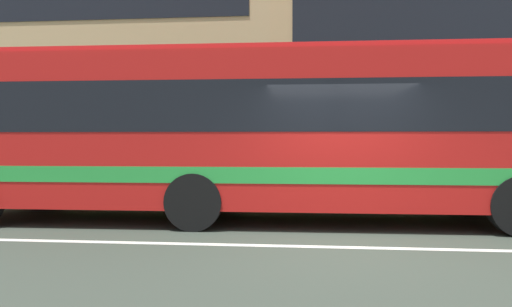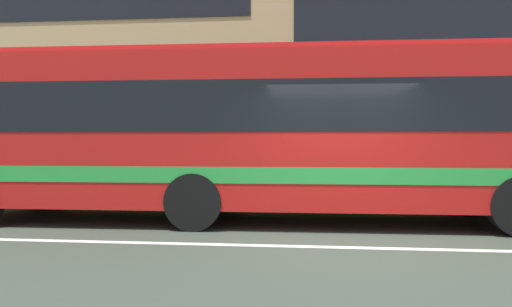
# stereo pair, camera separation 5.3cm
# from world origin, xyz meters

# --- Properties ---
(ground_plane) EXTENTS (160.00, 160.00, 0.00)m
(ground_plane) POSITION_xyz_m (0.00, 0.00, 0.00)
(ground_plane) COLOR #374036
(lane_centre_line) EXTENTS (60.00, 0.16, 0.01)m
(lane_centre_line) POSITION_xyz_m (0.00, 0.00, 0.00)
(lane_centre_line) COLOR silver
(lane_centre_line) RESTS_ON ground_plane
(hedge_row_far) EXTENTS (23.64, 1.10, 0.93)m
(hedge_row_far) POSITION_xyz_m (-1.71, 5.84, 0.47)
(hedge_row_far) COLOR #2D5E1A
(hedge_row_far) RESTS_ON ground_plane
(apartment_block_left) EXTENTS (19.05, 8.62, 12.70)m
(apartment_block_left) POSITION_xyz_m (-11.41, 14.84, 6.35)
(apartment_block_left) COLOR tan
(apartment_block_left) RESTS_ON ground_plane
(transit_bus) EXTENTS (11.46, 2.79, 3.25)m
(transit_bus) POSITION_xyz_m (-1.84, 2.27, 1.79)
(transit_bus) COLOR red
(transit_bus) RESTS_ON ground_plane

